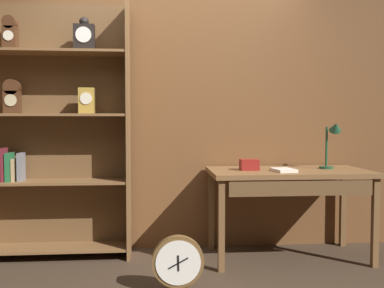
% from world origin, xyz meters
% --- Properties ---
extents(back_wood_panel, '(4.80, 0.05, 2.60)m').
position_xyz_m(back_wood_panel, '(0.00, 1.27, 1.30)').
color(back_wood_panel, brown).
rests_on(back_wood_panel, ground).
extents(bookshelf, '(1.37, 0.32, 2.24)m').
position_xyz_m(bookshelf, '(-1.10, 1.06, 1.11)').
color(bookshelf, brown).
rests_on(bookshelf, ground).
extents(workbench, '(1.37, 0.72, 0.78)m').
position_xyz_m(workbench, '(0.99, 0.82, 0.69)').
color(workbench, brown).
rests_on(workbench, ground).
extents(desk_lamp, '(0.19, 0.19, 0.44)m').
position_xyz_m(desk_lamp, '(1.39, 0.88, 1.05)').
color(desk_lamp, '#1E472D').
rests_on(desk_lamp, workbench).
extents(toolbox_small, '(0.16, 0.12, 0.09)m').
position_xyz_m(toolbox_small, '(0.64, 0.85, 0.82)').
color(toolbox_small, maroon).
rests_on(toolbox_small, workbench).
extents(open_repair_manual, '(0.19, 0.24, 0.02)m').
position_xyz_m(open_repair_manual, '(0.91, 0.72, 0.79)').
color(open_repair_manual, silver).
rests_on(open_repair_manual, workbench).
extents(round_clock_large, '(0.36, 0.11, 0.40)m').
position_xyz_m(round_clock_large, '(-0.01, 0.14, 0.21)').
color(round_clock_large, brown).
rests_on(round_clock_large, ground).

